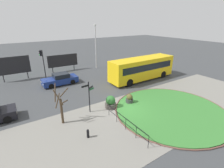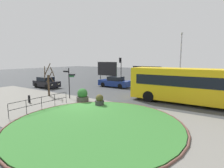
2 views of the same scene
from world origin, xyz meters
name	(u,v)px [view 2 (image 2 of 2)]	position (x,y,z in m)	size (l,w,h in m)	color
ground	(84,106)	(0.00, 0.00, 0.00)	(120.00, 120.00, 0.00)	#3D3F42
sidewalk_paving	(67,111)	(0.00, -1.78, 0.01)	(32.00, 8.43, 0.02)	gray
grass_island	(96,123)	(3.39, -2.62, 0.05)	(10.05, 10.05, 0.10)	#387A33
grass_kerb_ring	(96,123)	(3.39, -2.62, 0.06)	(10.36, 10.36, 0.11)	brown
signpost_directional	(69,81)	(-3.01, 1.30, 1.77)	(1.25, 0.41, 3.00)	black
bollard_foreground	(29,99)	(-4.73, -1.89, 0.36)	(0.19, 0.19, 0.70)	black
railing_grass_edge	(41,102)	(-1.89, -2.62, 0.66)	(0.04, 4.90, 1.01)	black
bus_yellow	(189,85)	(7.12, 5.45, 1.65)	(9.88, 2.67, 3.05)	yellow
car_near_lane	(46,83)	(-10.69, 4.25, 0.68)	(3.99, 1.91, 1.45)	black
car_far_lane	(115,82)	(-3.14, 9.81, 0.67)	(4.48, 1.91, 1.46)	navy
traffic_light_near	(121,65)	(-4.35, 13.40, 2.97)	(0.48, 0.32, 4.07)	black
lamppost_tall	(181,58)	(4.50, 14.14, 3.94)	(0.32, 0.32, 7.31)	#B7B7BC
billboard_left	(146,73)	(-0.84, 15.58, 1.74)	(4.80, 0.34, 2.74)	black
billboard_right	(107,69)	(-7.86, 14.72, 2.12)	(4.08, 0.19, 3.36)	black
planter_near_signpost	(100,101)	(1.13, 0.68, 0.45)	(0.74, 0.74, 0.98)	#383838
planter_kerbside	(83,96)	(-0.99, 0.94, 0.55)	(1.08, 1.08, 1.24)	#47423D
street_tree_bare	(49,81)	(-5.68, 0.93, 1.57)	(1.20, 1.19, 3.43)	#423323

